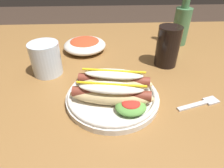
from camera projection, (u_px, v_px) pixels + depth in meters
name	position (u px, v px, depth m)	size (l,w,h in m)	color
dining_table	(129.00, 91.00, 0.70)	(1.26, 0.95, 0.74)	olive
hot_dog_plate	(113.00, 92.00, 0.49)	(0.24, 0.24, 0.08)	silver
fork	(201.00, 103.00, 0.49)	(0.12, 0.05, 0.00)	silver
soda_cup	(168.00, 46.00, 0.63)	(0.08, 0.08, 0.13)	black
water_cup	(46.00, 59.00, 0.59)	(0.09, 0.09, 0.10)	silver
glass_bottle	(182.00, 23.00, 0.76)	(0.06, 0.06, 0.23)	#4C7F51
side_bowl	(85.00, 45.00, 0.74)	(0.16, 0.16, 0.05)	silver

